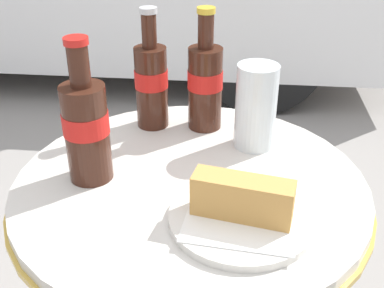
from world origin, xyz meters
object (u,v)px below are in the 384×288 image
bistro_table (190,284)px  lunch_plate_near (242,210)px  cola_bottle_left (205,83)px  cola_bottle_right (151,82)px  cola_bottle_center (86,127)px  drinking_glass (256,110)px

bistro_table → lunch_plate_near: bearing=-50.0°
cola_bottle_left → lunch_plate_near: (0.07, -0.29, -0.07)m
bistro_table → cola_bottle_right: 0.38m
lunch_plate_near → bistro_table: bearing=130.0°
lunch_plate_near → cola_bottle_center: bearing=159.1°
drinking_glass → lunch_plate_near: bearing=-94.7°
cola_bottle_left → bistro_table: bearing=-92.2°
bistro_table → cola_bottle_right: cola_bottle_right is taller
cola_bottle_left → cola_bottle_right: 0.10m
bistro_table → drinking_glass: bearing=51.3°
cola_bottle_right → drinking_glass: 0.20m
cola_bottle_left → drinking_glass: cola_bottle_left is taller
cola_bottle_center → lunch_plate_near: size_ratio=1.12×
bistro_table → cola_bottle_right: (-0.09, 0.19, 0.32)m
cola_bottle_center → lunch_plate_near: cola_bottle_center is taller
drinking_glass → lunch_plate_near: size_ratio=0.74×
cola_bottle_center → cola_bottle_right: bearing=71.1°
bistro_table → cola_bottle_center: (-0.16, -0.01, 0.32)m
cola_bottle_right → drinking_glass: cola_bottle_right is taller
cola_bottle_left → cola_bottle_right: cola_bottle_left is taller
bistro_table → cola_bottle_center: bearing=-177.7°
cola_bottle_right → lunch_plate_near: (0.17, -0.28, -0.07)m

